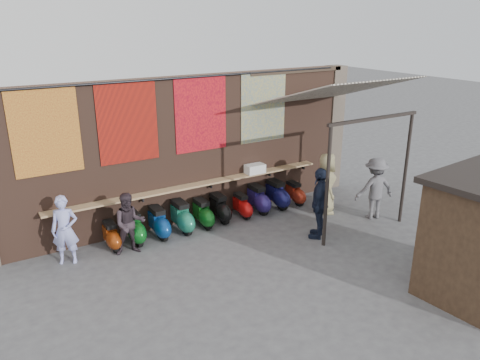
{
  "coord_description": "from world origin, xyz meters",
  "views": [
    {
      "loc": [
        -5.22,
        -8.54,
        5.42
      ],
      "look_at": [
        0.73,
        1.2,
        1.45
      ],
      "focal_mm": 35.0,
      "sensor_mm": 36.0,
      "label": 1
    }
  ],
  "objects_px": {
    "scooter_stool_9": "(295,193)",
    "shopper_tan": "(326,183)",
    "shelf_box": "(255,169)",
    "scooter_stool_5": "(220,208)",
    "diner_left": "(65,230)",
    "shopper_navy": "(320,203)",
    "scooter_stool_8": "(277,194)",
    "scooter_stool_0": "(111,236)",
    "scooter_stool_3": "(182,217)",
    "scooter_stool_4": "(203,214)",
    "shopper_grey": "(375,188)",
    "scooter_stool_7": "(258,199)",
    "scooter_stool_6": "(242,206)",
    "diner_right": "(130,224)",
    "scooter_stool_1": "(134,228)",
    "scooter_stool_2": "(159,223)"
  },
  "relations": [
    {
      "from": "scooter_stool_0",
      "to": "diner_right",
      "type": "bearing_deg",
      "value": -55.37
    },
    {
      "from": "scooter_stool_7",
      "to": "diner_right",
      "type": "distance_m",
      "value": 4.06
    },
    {
      "from": "scooter_stool_4",
      "to": "scooter_stool_9",
      "type": "xyz_separation_m",
      "value": [
        3.16,
        0.01,
        -0.04
      ]
    },
    {
      "from": "scooter_stool_5",
      "to": "scooter_stool_6",
      "type": "bearing_deg",
      "value": -6.15
    },
    {
      "from": "scooter_stool_0",
      "to": "scooter_stool_7",
      "type": "distance_m",
      "value": 4.35
    },
    {
      "from": "scooter_stool_6",
      "to": "shopper_tan",
      "type": "relative_size",
      "value": 0.39
    },
    {
      "from": "shelf_box",
      "to": "shopper_grey",
      "type": "distance_m",
      "value": 3.44
    },
    {
      "from": "scooter_stool_7",
      "to": "diner_right",
      "type": "bearing_deg",
      "value": -172.77
    },
    {
      "from": "scooter_stool_5",
      "to": "shopper_tan",
      "type": "distance_m",
      "value": 3.16
    },
    {
      "from": "scooter_stool_7",
      "to": "diner_right",
      "type": "height_order",
      "value": "diner_right"
    },
    {
      "from": "scooter_stool_8",
      "to": "scooter_stool_0",
      "type": "bearing_deg",
      "value": -179.58
    },
    {
      "from": "shopper_grey",
      "to": "scooter_stool_7",
      "type": "bearing_deg",
      "value": -21.81
    },
    {
      "from": "scooter_stool_2",
      "to": "scooter_stool_3",
      "type": "relative_size",
      "value": 0.95
    },
    {
      "from": "scooter_stool_5",
      "to": "scooter_stool_6",
      "type": "xyz_separation_m",
      "value": [
        0.69,
        -0.07,
        -0.05
      ]
    },
    {
      "from": "scooter_stool_0",
      "to": "shopper_tan",
      "type": "relative_size",
      "value": 0.4
    },
    {
      "from": "diner_right",
      "to": "scooter_stool_3",
      "type": "bearing_deg",
      "value": 27.34
    },
    {
      "from": "scooter_stool_3",
      "to": "scooter_stool_6",
      "type": "bearing_deg",
      "value": 0.08
    },
    {
      "from": "scooter_stool_6",
      "to": "shopper_navy",
      "type": "xyz_separation_m",
      "value": [
        1.02,
        -2.12,
        0.61
      ]
    },
    {
      "from": "scooter_stool_0",
      "to": "scooter_stool_6",
      "type": "xyz_separation_m",
      "value": [
        3.76,
        -0.03,
        -0.0
      ]
    },
    {
      "from": "diner_left",
      "to": "shopper_navy",
      "type": "relative_size",
      "value": 0.88
    },
    {
      "from": "shopper_tan",
      "to": "scooter_stool_3",
      "type": "bearing_deg",
      "value": 103.86
    },
    {
      "from": "scooter_stool_8",
      "to": "scooter_stool_7",
      "type": "bearing_deg",
      "value": -179.14
    },
    {
      "from": "scooter_stool_1",
      "to": "shopper_grey",
      "type": "relative_size",
      "value": 0.49
    },
    {
      "from": "scooter_stool_6",
      "to": "scooter_stool_9",
      "type": "height_order",
      "value": "scooter_stool_9"
    },
    {
      "from": "scooter_stool_2",
      "to": "scooter_stool_8",
      "type": "distance_m",
      "value": 3.79
    },
    {
      "from": "scooter_stool_5",
      "to": "diner_left",
      "type": "relative_size",
      "value": 0.49
    },
    {
      "from": "shelf_box",
      "to": "diner_right",
      "type": "height_order",
      "value": "diner_right"
    },
    {
      "from": "diner_left",
      "to": "scooter_stool_5",
      "type": "bearing_deg",
      "value": 24.45
    },
    {
      "from": "scooter_stool_0",
      "to": "scooter_stool_7",
      "type": "xyz_separation_m",
      "value": [
        4.35,
        0.03,
        0.06
      ]
    },
    {
      "from": "scooter_stool_4",
      "to": "scooter_stool_5",
      "type": "height_order",
      "value": "scooter_stool_5"
    },
    {
      "from": "scooter_stool_3",
      "to": "diner_left",
      "type": "distance_m",
      "value": 3.0
    },
    {
      "from": "scooter_stool_7",
      "to": "shopper_navy",
      "type": "xyz_separation_m",
      "value": [
        0.44,
        -2.17,
        0.54
      ]
    },
    {
      "from": "scooter_stool_7",
      "to": "scooter_stool_8",
      "type": "relative_size",
      "value": 0.98
    },
    {
      "from": "scooter_stool_7",
      "to": "shopper_grey",
      "type": "bearing_deg",
      "value": -38.08
    },
    {
      "from": "scooter_stool_0",
      "to": "scooter_stool_6",
      "type": "relative_size",
      "value": 1.01
    },
    {
      "from": "scooter_stool_8",
      "to": "scooter_stool_6",
      "type": "bearing_deg",
      "value": -177.21
    },
    {
      "from": "scooter_stool_3",
      "to": "scooter_stool_2",
      "type": "bearing_deg",
      "value": 179.62
    },
    {
      "from": "scooter_stool_0",
      "to": "scooter_stool_7",
      "type": "height_order",
      "value": "scooter_stool_7"
    },
    {
      "from": "scooter_stool_6",
      "to": "diner_right",
      "type": "relative_size",
      "value": 0.46
    },
    {
      "from": "scooter_stool_0",
      "to": "diner_left",
      "type": "bearing_deg",
      "value": -171.95
    },
    {
      "from": "shelf_box",
      "to": "scooter_stool_5",
      "type": "distance_m",
      "value": 1.61
    },
    {
      "from": "scooter_stool_0",
      "to": "shopper_navy",
      "type": "xyz_separation_m",
      "value": [
        4.79,
        -2.15,
        0.6
      ]
    },
    {
      "from": "scooter_stool_3",
      "to": "scooter_stool_9",
      "type": "bearing_deg",
      "value": 0.28
    },
    {
      "from": "scooter_stool_7",
      "to": "scooter_stool_9",
      "type": "bearing_deg",
      "value": -1.51
    },
    {
      "from": "shelf_box",
      "to": "scooter_stool_3",
      "type": "relative_size",
      "value": 0.65
    },
    {
      "from": "scooter_stool_6",
      "to": "diner_right",
      "type": "distance_m",
      "value": 3.49
    },
    {
      "from": "scooter_stool_8",
      "to": "scooter_stool_1",
      "type": "bearing_deg",
      "value": -179.78
    },
    {
      "from": "scooter_stool_2",
      "to": "shopper_tan",
      "type": "height_order",
      "value": "shopper_tan"
    },
    {
      "from": "scooter_stool_3",
      "to": "scooter_stool_4",
      "type": "relative_size",
      "value": 1.11
    },
    {
      "from": "scooter_stool_9",
      "to": "shopper_tan",
      "type": "xyz_separation_m",
      "value": [
        0.34,
        -0.99,
        0.56
      ]
    }
  ]
}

